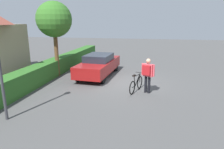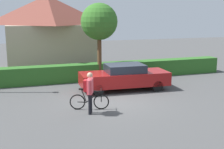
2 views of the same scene
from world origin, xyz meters
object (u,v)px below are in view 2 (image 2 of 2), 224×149
(parked_car_near, at_px, (124,77))
(person_rider, at_px, (89,89))
(bicycle, at_px, (89,101))
(tree_kerbside, at_px, (99,22))

(parked_car_near, height_order, person_rider, person_rider)
(parked_car_near, relative_size, person_rider, 2.77)
(bicycle, bearing_deg, parked_car_near, 45.41)
(bicycle, xyz_separation_m, person_rider, (-0.14, -0.54, 0.66))
(parked_car_near, relative_size, bicycle, 2.94)
(parked_car_near, bearing_deg, bicycle, -134.59)
(person_rider, height_order, tree_kerbside, tree_kerbside)
(parked_car_near, bearing_deg, person_rider, -130.76)
(parked_car_near, xyz_separation_m, person_rider, (-2.71, -3.14, 0.32))
(bicycle, bearing_deg, person_rider, -104.46)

